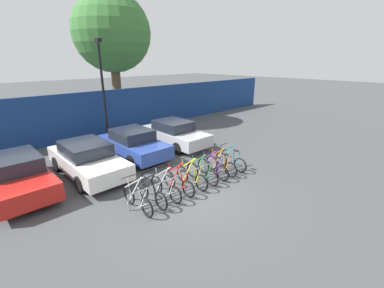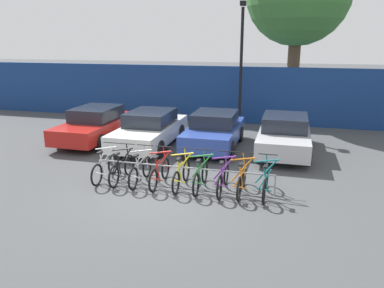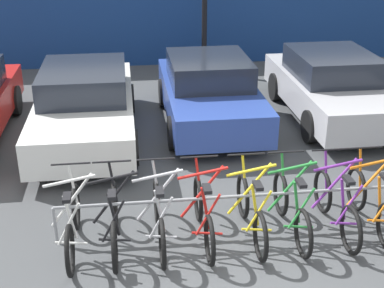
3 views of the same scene
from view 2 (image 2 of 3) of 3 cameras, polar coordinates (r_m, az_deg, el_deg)
ground_plane at (r=10.48m, az=-4.69°, el=-7.38°), size 120.00×120.00×0.00m
hoarding_wall at (r=19.05m, az=4.82°, el=7.52°), size 36.00×0.16×2.81m
bike_rack at (r=10.78m, az=-1.48°, el=-3.81°), size 5.29×0.04×0.57m
bicycle_white at (r=11.55m, az=-13.08°, el=-3.52°), size 0.68×1.71×1.05m
bicycle_black at (r=11.32m, az=-10.65°, el=-3.79°), size 0.68×1.71×1.05m
bicycle_silver at (r=11.09m, az=-7.88°, el=-4.08°), size 0.68×1.71×1.05m
bicycle_red at (r=10.88m, az=-4.96°, el=-4.38°), size 0.68×1.71×1.05m
bicycle_yellow at (r=10.68m, az=-1.65°, el=-4.70°), size 0.68×1.71×1.05m
bicycle_green at (r=10.55m, az=1.31°, el=-4.98°), size 0.68×1.71×1.05m
bicycle_purple at (r=10.43m, az=4.73°, el=-5.28°), size 0.68×1.71×1.05m
bicycle_orange at (r=10.36m, az=7.56°, el=-5.51°), size 0.68×1.71×1.05m
bicycle_teal at (r=10.31m, az=11.13°, el=-5.79°), size 0.68×1.71×1.05m
car_red at (r=16.04m, az=-14.39°, el=2.94°), size 1.91×4.41×1.40m
car_white at (r=14.79m, az=-6.42°, el=2.28°), size 1.91×4.53×1.40m
car_blue at (r=14.52m, az=3.42°, el=2.09°), size 1.91×4.07×1.40m
car_silver at (r=14.29m, az=13.87°, el=1.43°), size 1.91×4.28×1.40m
lamp_post at (r=17.74m, az=7.51°, el=12.70°), size 0.24×0.44×5.72m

